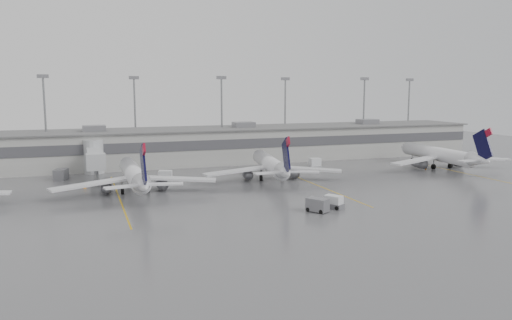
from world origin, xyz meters
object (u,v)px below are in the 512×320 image
object	(u,v)px
jet_far_right	(441,154)
baggage_tug	(333,203)
jet_mid_left	(135,175)
jet_mid_right	(271,164)

from	to	relation	value
jet_far_right	baggage_tug	xyz separation A→B (m)	(-40.30, -25.36, -2.40)
jet_mid_left	jet_mid_right	size ratio (longest dim) A/B	1.02
jet_far_right	jet_mid_right	bearing A→B (deg)	-175.83
jet_mid_right	baggage_tug	size ratio (longest dim) A/B	8.66
baggage_tug	jet_far_right	bearing A→B (deg)	0.17
jet_mid_left	baggage_tug	size ratio (longest dim) A/B	8.84
jet_far_right	baggage_tug	distance (m)	47.68
baggage_tug	jet_mid_right	bearing A→B (deg)	58.60
jet_mid_right	baggage_tug	xyz separation A→B (m)	(0.27, -24.66, -2.29)
jet_far_right	jet_mid_left	bearing A→B (deg)	-173.18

